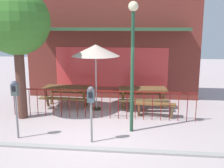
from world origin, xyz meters
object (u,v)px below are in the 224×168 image
(street_tree, at_px, (17,23))
(street_lamp, at_px, (133,48))
(patio_bench, at_px, (155,107))
(parking_meter_near, at_px, (15,94))
(picnic_table_right, at_px, (142,92))
(parking_meter_far, at_px, (91,100))
(picnic_table_left, at_px, (67,91))
(patio_umbrella, at_px, (96,51))

(street_tree, relative_size, street_lamp, 1.15)
(patio_bench, xyz_separation_m, parking_meter_near, (-3.88, -2.32, 0.91))
(picnic_table_right, height_order, parking_meter_far, parking_meter_far)
(street_tree, bearing_deg, parking_meter_far, -32.58)
(picnic_table_left, bearing_deg, parking_meter_near, -99.25)
(picnic_table_left, height_order, parking_meter_far, parking_meter_far)
(picnic_table_left, distance_m, street_lamp, 3.97)
(parking_meter_far, bearing_deg, picnic_table_right, 68.32)
(parking_meter_near, bearing_deg, picnic_table_left, 80.75)
(picnic_table_right, distance_m, patio_umbrella, 2.37)
(picnic_table_right, bearing_deg, patio_bench, -65.86)
(picnic_table_left, distance_m, street_tree, 3.20)
(patio_bench, height_order, street_tree, street_tree)
(picnic_table_right, bearing_deg, parking_meter_far, -111.68)
(patio_bench, relative_size, street_tree, 0.33)
(picnic_table_left, bearing_deg, street_lamp, -42.18)
(parking_meter_far, bearing_deg, patio_umbrella, 97.22)
(picnic_table_right, bearing_deg, street_tree, -158.11)
(picnic_table_left, distance_m, parking_meter_far, 3.68)
(parking_meter_near, xyz_separation_m, street_tree, (-0.62, 1.69, 1.91))
(patio_bench, xyz_separation_m, street_tree, (-4.49, -0.63, 2.82))
(picnic_table_right, xyz_separation_m, street_lamp, (-0.30, -2.44, 1.85))
(parking_meter_near, bearing_deg, parking_meter_far, -1.17)
(street_tree, bearing_deg, street_lamp, -12.33)
(patio_umbrella, distance_m, patio_bench, 2.90)
(street_lamp, bearing_deg, patio_bench, 62.70)
(patio_bench, xyz_separation_m, parking_meter_far, (-1.78, -2.36, 0.84))
(patio_bench, xyz_separation_m, street_lamp, (-0.75, -1.45, 2.11))
(patio_umbrella, xyz_separation_m, parking_meter_far, (0.37, -2.96, -1.01))
(picnic_table_left, bearing_deg, picnic_table_right, 1.71)
(patio_umbrella, bearing_deg, parking_meter_far, -82.78)
(picnic_table_left, xyz_separation_m, patio_bench, (3.35, -0.91, -0.26))
(parking_meter_near, bearing_deg, street_tree, 110.04)
(street_tree, height_order, street_lamp, street_tree)
(street_tree, bearing_deg, patio_umbrella, 27.61)
(picnic_table_right, bearing_deg, parking_meter_near, -135.97)
(parking_meter_near, xyz_separation_m, parking_meter_far, (2.10, -0.04, -0.07))
(picnic_table_right, relative_size, patio_umbrella, 0.80)
(picnic_table_left, relative_size, patio_umbrella, 0.76)
(picnic_table_left, relative_size, parking_meter_near, 1.13)
(parking_meter_far, height_order, street_lamp, street_lamp)
(patio_umbrella, bearing_deg, street_tree, -152.39)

